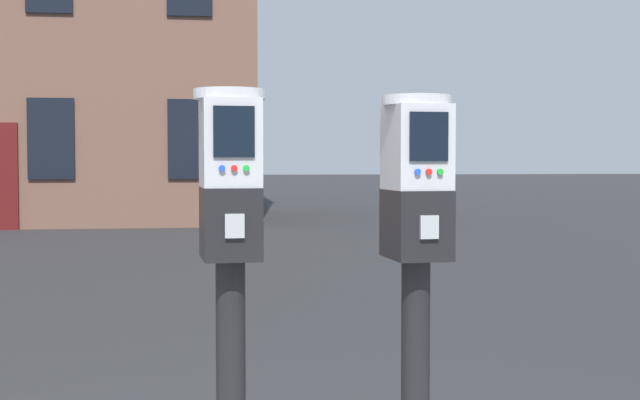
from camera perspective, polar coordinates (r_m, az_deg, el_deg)
The scene contains 2 objects.
parking_meter_near_kerb at distance 2.66m, azimuth -5.84°, elevation -2.47°, with size 0.23×0.26×1.44m.
parking_meter_twin_adjacent at distance 2.74m, azimuth 6.25°, elevation -2.50°, with size 0.23×0.26×1.42m.
Camera 1 is at (-0.33, -2.92, 1.36)m, focal length 49.39 mm.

